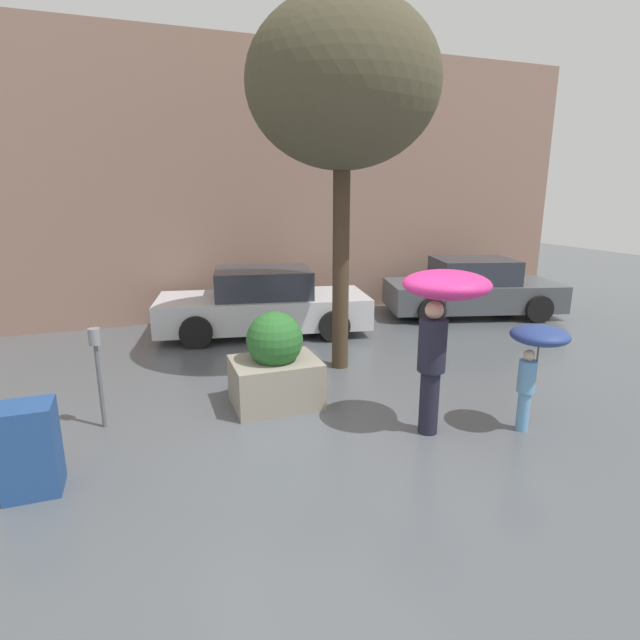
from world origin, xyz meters
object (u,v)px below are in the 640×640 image
object	(u,v)px
person_child	(536,348)
newspaper_box	(30,449)
parking_meter	(97,357)
planter_box	(275,366)
person_adult	(442,306)
parked_car_far	(472,289)
street_tree	(343,86)
parked_car_near	(263,304)

from	to	relation	value
person_child	newspaper_box	bearing A→B (deg)	-156.54
parking_meter	person_child	bearing A→B (deg)	-20.92
planter_box	newspaper_box	world-z (taller)	planter_box
person_adult	parking_meter	distance (m)	4.13
parked_car_far	street_tree	xyz separation A→B (m)	(-4.31, -2.34, 3.71)
parking_meter	newspaper_box	xyz separation A→B (m)	(-0.56, -1.26, -0.46)
parking_meter	newspaper_box	distance (m)	1.45
parked_car_near	parking_meter	distance (m)	4.56
person_adult	person_child	distance (m)	1.24
person_child	parking_meter	bearing A→B (deg)	-171.10
planter_box	parked_car_near	distance (m)	3.65
planter_box	parked_car_near	bearing A→B (deg)	78.82
person_adult	person_child	size ratio (longest dim) A/B	1.50
newspaper_box	parking_meter	bearing A→B (deg)	66.02
person_adult	parked_car_near	bearing A→B (deg)	97.12
person_adult	parking_meter	xyz separation A→B (m)	(-3.80, 1.48, -0.65)
person_adult	newspaper_box	size ratio (longest dim) A/B	2.19
parked_car_far	newspaper_box	distance (m)	9.64
person_child	parked_car_near	distance (m)	5.75
person_child	parked_car_far	bearing A→B (deg)	89.98
parked_car_near	parking_meter	world-z (taller)	parked_car_near
person_adult	planter_box	bearing A→B (deg)	135.68
parked_car_far	street_tree	size ratio (longest dim) A/B	0.76
planter_box	person_child	distance (m)	3.27
person_adult	street_tree	bearing A→B (deg)	91.78
person_adult	person_child	xyz separation A→B (m)	(1.07, -0.38, -0.51)
person_adult	parked_car_far	bearing A→B (deg)	46.77
person_adult	street_tree	distance (m)	3.75
street_tree	parking_meter	world-z (taller)	street_tree
person_child	parked_car_near	size ratio (longest dim) A/B	0.30
person_adult	parking_meter	bearing A→B (deg)	155.48
planter_box	parked_car_far	distance (m)	6.67
planter_box	person_adult	bearing A→B (deg)	-41.05
parking_meter	newspaper_box	size ratio (longest dim) A/B	1.41
person_adult	parking_meter	size ratio (longest dim) A/B	1.55
planter_box	parked_car_near	world-z (taller)	parked_car_near
planter_box	parked_car_near	xyz separation A→B (m)	(0.71, 3.58, 0.04)
person_child	street_tree	world-z (taller)	street_tree
person_adult	parked_car_far	xyz separation A→B (m)	(4.08, 4.87, -0.96)
planter_box	street_tree	distance (m)	4.16
parked_car_far	street_tree	distance (m)	6.15
street_tree	parking_meter	size ratio (longest dim) A/B	4.39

